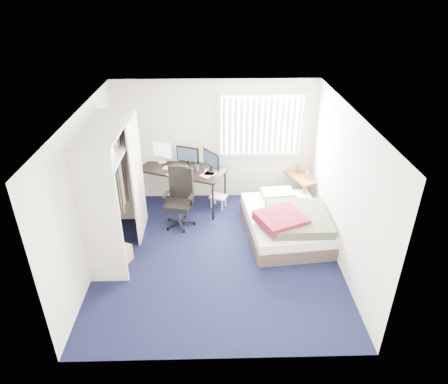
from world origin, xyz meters
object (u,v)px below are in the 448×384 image
office_chair (180,203)px  bed (287,222)px  desk (183,167)px  nightstand (301,178)px

office_chair → bed: bearing=-12.6°
desk → nightstand: size_ratio=1.89×
office_chair → nightstand: 2.58m
bed → office_chair: bearing=167.4°
office_chair → desk: bearing=87.0°
desk → nightstand: 2.43m
office_chair → bed: size_ratio=0.59×
office_chair → nightstand: (2.44, 0.83, 0.09)m
desk → office_chair: desk is taller
desk → office_chair: bearing=-93.0°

